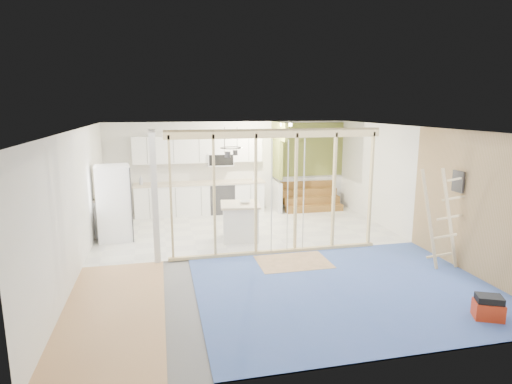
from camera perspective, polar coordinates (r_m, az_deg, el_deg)
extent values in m
cube|color=slate|center=(8.97, 0.73, -8.35)|extent=(7.00, 8.00, 0.01)
cube|color=silver|center=(8.45, 0.78, 8.48)|extent=(7.00, 8.00, 0.01)
cube|color=white|center=(12.49, -3.54, 3.39)|extent=(7.00, 0.01, 2.60)
cube|color=white|center=(4.96, 11.75, -9.21)|extent=(7.00, 0.01, 2.60)
cube|color=white|center=(8.53, -22.78, -1.21)|extent=(0.01, 8.00, 2.60)
cube|color=white|center=(10.02, 20.62, 0.71)|extent=(0.01, 8.00, 2.60)
cube|color=silver|center=(10.83, -1.74, -4.82)|extent=(7.00, 4.00, 0.02)
cube|color=#455EA9|center=(7.51, 12.04, -12.54)|extent=(5.00, 4.00, 0.02)
cube|color=tan|center=(6.94, -18.49, -14.98)|extent=(1.50, 4.00, 0.02)
cube|color=tan|center=(8.55, 4.99, -9.28)|extent=(1.40, 1.00, 0.01)
cube|color=beige|center=(8.54, 2.75, 7.82)|extent=(4.40, 0.09, 0.18)
cube|color=beige|center=(9.02, 2.60, -7.90)|extent=(4.40, 0.09, 0.06)
cube|color=silver|center=(8.39, -13.34, -0.81)|extent=(0.12, 0.14, 2.60)
cube|color=beige|center=(8.39, -11.29, -0.72)|extent=(0.04, 0.09, 2.40)
cube|color=beige|center=(8.45, -5.59, -0.47)|extent=(0.04, 0.09, 2.40)
cube|color=beige|center=(8.59, -0.02, -0.22)|extent=(0.04, 0.09, 2.40)
cube|color=beige|center=(8.81, 5.31, 0.02)|extent=(0.04, 0.09, 2.40)
cube|color=beige|center=(9.10, 10.35, 0.25)|extent=(0.04, 0.09, 2.40)
cube|color=beige|center=(9.46, 15.03, 0.46)|extent=(0.04, 0.09, 2.40)
cylinder|color=silver|center=(8.65, 2.09, -0.68)|extent=(0.02, 0.02, 2.35)
cylinder|color=silver|center=(8.90, 6.36, -0.41)|extent=(0.02, 0.02, 2.35)
cylinder|color=silver|center=(8.78, 4.25, -0.54)|extent=(0.02, 0.02, 2.35)
cube|color=white|center=(12.23, -7.43, -0.95)|extent=(3.60, 0.60, 0.88)
cube|color=beige|center=(12.14, -7.49, 1.20)|extent=(3.66, 0.64, 0.05)
cube|color=white|center=(11.18, -18.71, -2.63)|extent=(0.60, 1.60, 0.88)
cube|color=beige|center=(11.08, -18.86, -0.29)|extent=(0.64, 1.64, 0.05)
cube|color=white|center=(12.13, -7.65, 5.69)|extent=(3.60, 0.34, 0.75)
cube|color=white|center=(12.20, -4.78, 4.36)|extent=(0.72, 0.38, 0.36)
cube|color=black|center=(12.01, -4.66, 4.26)|extent=(0.68, 0.02, 0.30)
cube|color=olive|center=(12.27, 2.80, 5.60)|extent=(0.10, 0.90, 1.60)
cube|color=silver|center=(12.48, 2.74, -0.58)|extent=(0.10, 0.90, 0.90)
cube|color=olive|center=(11.55, 3.77, 7.98)|extent=(0.10, 0.50, 0.50)
cube|color=olive|center=(13.00, 7.00, 5.64)|extent=(2.20, 0.04, 1.60)
cube|color=silver|center=(13.19, 6.87, 0.01)|extent=(2.20, 0.04, 0.90)
cube|color=brown|center=(12.55, 7.79, -2.24)|extent=(1.70, 0.26, 0.20)
cube|color=brown|center=(12.74, 7.40, -1.10)|extent=(1.70, 0.26, 0.20)
cube|color=brown|center=(12.94, 7.03, 0.01)|extent=(1.70, 0.26, 0.20)
cube|color=brown|center=(13.14, 6.67, 1.08)|extent=(1.70, 0.26, 0.20)
torus|color=black|center=(10.29, -3.35, 5.90)|extent=(0.52, 0.52, 0.02)
cylinder|color=black|center=(10.25, -4.20, 7.27)|extent=(0.01, 0.01, 0.50)
cylinder|color=black|center=(10.30, -2.54, 7.31)|extent=(0.01, 0.01, 0.50)
cylinder|color=#343439|center=(10.20, -3.81, 4.99)|extent=(0.14, 0.14, 0.14)
cylinder|color=#343439|center=(10.42, -2.78, 5.26)|extent=(0.12, 0.12, 0.12)
cube|color=tan|center=(8.44, 27.90, -1.76)|extent=(0.02, 4.00, 2.60)
cube|color=#343439|center=(8.80, 25.35, 1.28)|extent=(0.04, 0.30, 0.40)
cylinder|color=#FFEABF|center=(11.72, 4.04, 8.95)|extent=(0.32, 0.32, 0.08)
cube|color=white|center=(10.21, -18.42, -1.43)|extent=(0.83, 0.81, 1.73)
cube|color=#343439|center=(10.18, -16.38, -1.35)|extent=(0.10, 0.69, 1.70)
cube|color=white|center=(9.83, -2.12, -4.17)|extent=(0.88, 0.88, 0.79)
cube|color=beige|center=(9.72, -2.13, -1.68)|extent=(0.98, 0.98, 0.05)
imported|color=white|center=(9.72, -1.45, -1.35)|extent=(0.26, 0.26, 0.06)
imported|color=silver|center=(12.02, -15.09, 1.56)|extent=(0.13, 0.13, 0.26)
imported|color=white|center=(12.32, -0.29, 2.02)|extent=(0.09, 0.09, 0.19)
cube|color=#AD2A10|center=(7.20, 28.54, -13.74)|extent=(0.47, 0.43, 0.27)
cube|color=black|center=(7.13, 28.68, -12.40)|extent=(0.42, 0.37, 0.10)
cube|color=#D0B47F|center=(8.51, 22.13, -3.48)|extent=(0.45, 0.17, 1.90)
cube|color=#D0B47F|center=(8.75, 24.38, -3.27)|extent=(0.45, 0.17, 1.90)
cube|color=#D0B47F|center=(8.86, 23.20, -7.77)|extent=(0.45, 0.17, 0.13)
cube|color=#D0B47F|center=(8.79, 23.79, -5.45)|extent=(0.45, 0.17, 0.13)
cube|color=#D0B47F|center=(8.75, 24.38, -3.10)|extent=(0.45, 0.17, 0.13)
cube|color=#D0B47F|center=(8.72, 24.98, -0.73)|extent=(0.45, 0.17, 0.13)
cube|color=#D0B47F|center=(8.70, 25.57, 1.65)|extent=(0.45, 0.17, 0.13)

